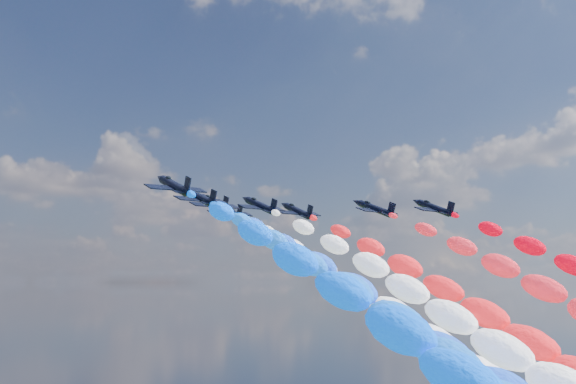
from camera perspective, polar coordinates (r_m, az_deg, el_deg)
jet_0 at (r=112.85m, az=-8.32°, el=0.46°), size 9.46×12.48×6.33m
jet_1 at (r=127.58m, az=-6.53°, el=-0.38°), size 9.15×12.27×6.33m
jet_2 at (r=136.66m, az=-5.48°, el=-0.81°), size 9.23×12.32×6.33m
jet_3 at (r=140.52m, az=-2.05°, el=-1.00°), size 8.81×12.02×6.33m
jet_4 at (r=151.94m, az=-4.35°, el=-1.41°), size 9.46×12.49×6.33m
trail_4 at (r=109.09m, az=12.21°, el=-13.05°), size 7.11×110.20×56.36m
jet_5 at (r=151.20m, az=0.70°, el=-1.40°), size 9.56×12.56×6.33m
trail_5 at (r=112.31m, az=19.09°, el=-12.65°), size 7.11×110.20×56.36m
jet_6 at (r=147.26m, az=6.39°, el=-1.22°), size 9.48×12.50×6.33m
jet_7 at (r=147.54m, az=10.66°, el=-1.16°), size 9.47×12.49×6.33m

